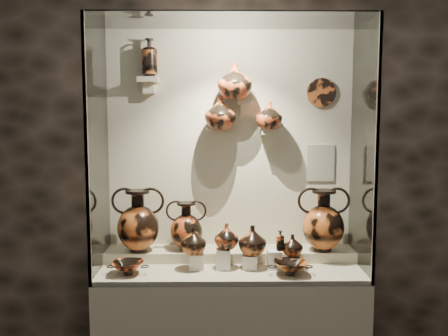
# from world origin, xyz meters

# --- Properties ---
(wall_back) EXTENTS (5.00, 0.02, 3.20)m
(wall_back) POSITION_xyz_m (0.00, 2.50, 1.60)
(wall_back) COLOR black
(wall_back) RESTS_ON ground
(plinth) EXTENTS (1.70, 0.60, 0.80)m
(plinth) POSITION_xyz_m (0.00, 2.18, 0.40)
(plinth) COLOR beige
(plinth) RESTS_ON floor
(front_tier) EXTENTS (1.68, 0.58, 0.03)m
(front_tier) POSITION_xyz_m (0.00, 2.18, 0.82)
(front_tier) COLOR #C4B798
(front_tier) RESTS_ON plinth
(rear_tier) EXTENTS (1.70, 0.25, 0.10)m
(rear_tier) POSITION_xyz_m (0.00, 2.35, 0.85)
(rear_tier) COLOR #C4B798
(rear_tier) RESTS_ON plinth
(back_panel) EXTENTS (1.70, 0.03, 1.60)m
(back_panel) POSITION_xyz_m (0.00, 2.50, 1.60)
(back_panel) COLOR beige
(back_panel) RESTS_ON plinth
(glass_front) EXTENTS (1.70, 0.01, 1.60)m
(glass_front) POSITION_xyz_m (0.00, 1.88, 1.60)
(glass_front) COLOR white
(glass_front) RESTS_ON plinth
(glass_left) EXTENTS (0.01, 0.60, 1.60)m
(glass_left) POSITION_xyz_m (-0.85, 2.18, 1.60)
(glass_left) COLOR white
(glass_left) RESTS_ON plinth
(glass_right) EXTENTS (0.01, 0.60, 1.60)m
(glass_right) POSITION_xyz_m (0.85, 2.18, 1.60)
(glass_right) COLOR white
(glass_right) RESTS_ON plinth
(glass_top) EXTENTS (1.70, 0.60, 0.01)m
(glass_top) POSITION_xyz_m (0.00, 2.18, 2.40)
(glass_top) COLOR white
(glass_top) RESTS_ON back_panel
(frame_post_left) EXTENTS (0.02, 0.02, 1.60)m
(frame_post_left) POSITION_xyz_m (-0.84, 1.89, 1.60)
(frame_post_left) COLOR gray
(frame_post_left) RESTS_ON plinth
(frame_post_right) EXTENTS (0.02, 0.02, 1.60)m
(frame_post_right) POSITION_xyz_m (0.84, 1.89, 1.60)
(frame_post_right) COLOR gray
(frame_post_right) RESTS_ON plinth
(pedestal_a) EXTENTS (0.09, 0.09, 0.10)m
(pedestal_a) POSITION_xyz_m (-0.22, 2.13, 0.88)
(pedestal_a) COLOR silver
(pedestal_a) RESTS_ON front_tier
(pedestal_b) EXTENTS (0.09, 0.09, 0.13)m
(pedestal_b) POSITION_xyz_m (-0.05, 2.13, 0.90)
(pedestal_b) COLOR silver
(pedestal_b) RESTS_ON front_tier
(pedestal_c) EXTENTS (0.09, 0.09, 0.09)m
(pedestal_c) POSITION_xyz_m (0.12, 2.13, 0.88)
(pedestal_c) COLOR silver
(pedestal_c) RESTS_ON front_tier
(pedestal_d) EXTENTS (0.09, 0.09, 0.12)m
(pedestal_d) POSITION_xyz_m (0.28, 2.13, 0.89)
(pedestal_d) COLOR silver
(pedestal_d) RESTS_ON front_tier
(pedestal_e) EXTENTS (0.09, 0.09, 0.08)m
(pedestal_e) POSITION_xyz_m (0.42, 2.13, 0.87)
(pedestal_e) COLOR silver
(pedestal_e) RESTS_ON front_tier
(bracket_ul) EXTENTS (0.14, 0.12, 0.04)m
(bracket_ul) POSITION_xyz_m (-0.55, 2.42, 2.05)
(bracket_ul) COLOR beige
(bracket_ul) RESTS_ON back_panel
(bracket_ca) EXTENTS (0.14, 0.12, 0.04)m
(bracket_ca) POSITION_xyz_m (-0.10, 2.42, 1.70)
(bracket_ca) COLOR beige
(bracket_ca) RESTS_ON back_panel
(bracket_cb) EXTENTS (0.10, 0.12, 0.04)m
(bracket_cb) POSITION_xyz_m (0.10, 2.42, 1.90)
(bracket_cb) COLOR beige
(bracket_cb) RESTS_ON back_panel
(bracket_cc) EXTENTS (0.14, 0.12, 0.04)m
(bracket_cc) POSITION_xyz_m (0.28, 2.42, 1.70)
(bracket_cc) COLOR beige
(bracket_cc) RESTS_ON back_panel
(amphora_left) EXTENTS (0.44, 0.44, 0.42)m
(amphora_left) POSITION_xyz_m (-0.62, 2.30, 1.11)
(amphora_left) COLOR #AE5221
(amphora_left) RESTS_ON rear_tier
(amphora_mid) EXTENTS (0.29, 0.29, 0.33)m
(amphora_mid) POSITION_xyz_m (-0.30, 2.34, 1.06)
(amphora_mid) COLOR #BF4A21
(amphora_mid) RESTS_ON rear_tier
(amphora_right) EXTENTS (0.34, 0.34, 0.42)m
(amphora_right) POSITION_xyz_m (0.63, 2.30, 1.11)
(amphora_right) COLOR #AE5221
(amphora_right) RESTS_ON rear_tier
(jug_a) EXTENTS (0.18, 0.18, 0.17)m
(jug_a) POSITION_xyz_m (-0.24, 2.12, 1.02)
(jug_a) COLOR #AE5221
(jug_a) RESTS_ON pedestal_a
(jug_b) EXTENTS (0.18, 0.18, 0.16)m
(jug_b) POSITION_xyz_m (-0.03, 2.15, 1.04)
(jug_b) COLOR #BF4A21
(jug_b) RESTS_ON pedestal_b
(jug_c) EXTENTS (0.21, 0.21, 0.19)m
(jug_c) POSITION_xyz_m (0.14, 2.15, 1.01)
(jug_c) COLOR #AE5221
(jug_c) RESTS_ON pedestal_c
(jug_e) EXTENTS (0.15, 0.15, 0.14)m
(jug_e) POSITION_xyz_m (0.40, 2.15, 0.98)
(jug_e) COLOR #AE5221
(jug_e) RESTS_ON pedestal_e
(lekythos_small) EXTENTS (0.08, 0.08, 0.15)m
(lekythos_small) POSITION_xyz_m (0.32, 2.13, 1.02)
(lekythos_small) COLOR #BF4A21
(lekythos_small) RESTS_ON pedestal_d
(kylix_left) EXTENTS (0.26, 0.22, 0.10)m
(kylix_left) POSITION_xyz_m (-0.64, 2.03, 0.88)
(kylix_left) COLOR #BF4A21
(kylix_left) RESTS_ON front_tier
(kylix_right) EXTENTS (0.33, 0.31, 0.11)m
(kylix_right) POSITION_xyz_m (0.36, 2.01, 0.88)
(kylix_right) COLOR #AE5221
(kylix_right) RESTS_ON front_tier
(lekythos_tall) EXTENTS (0.14, 0.14, 0.29)m
(lekythos_tall) POSITION_xyz_m (-0.54, 2.41, 2.21)
(lekythos_tall) COLOR #AE5221
(lekythos_tall) RESTS_ON bracket_ul
(ovoid_vase_a) EXTENTS (0.28, 0.28, 0.22)m
(ovoid_vase_a) POSITION_xyz_m (-0.07, 2.36, 1.83)
(ovoid_vase_a) COLOR #BF4A21
(ovoid_vase_a) RESTS_ON bracket_ca
(ovoid_vase_b) EXTENTS (0.30, 0.30, 0.24)m
(ovoid_vase_b) POSITION_xyz_m (0.03, 2.36, 2.04)
(ovoid_vase_b) COLOR #BF4A21
(ovoid_vase_b) RESTS_ON bracket_cb
(ovoid_vase_c) EXTENTS (0.20, 0.20, 0.18)m
(ovoid_vase_c) POSITION_xyz_m (0.26, 2.38, 1.81)
(ovoid_vase_c) COLOR #BF4A21
(ovoid_vase_c) RESTS_ON bracket_cc
(wall_plate) EXTENTS (0.20, 0.02, 0.20)m
(wall_plate) POSITION_xyz_m (0.63, 2.47, 1.97)
(wall_plate) COLOR #BE5625
(wall_plate) RESTS_ON back_panel
(info_placard) EXTENTS (0.19, 0.01, 0.26)m
(info_placard) POSITION_xyz_m (0.64, 2.47, 1.48)
(info_placard) COLOR beige
(info_placard) RESTS_ON back_panel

